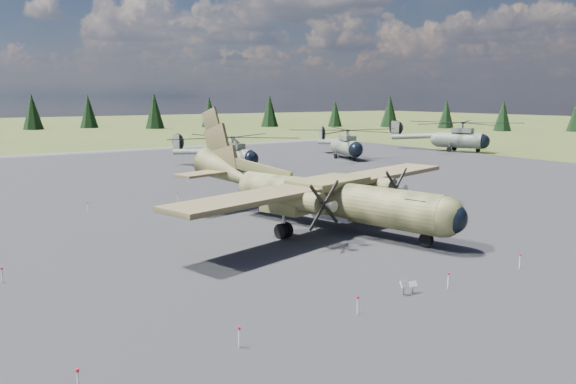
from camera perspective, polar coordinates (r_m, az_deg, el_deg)
ground at (r=38.36m, az=-1.70°, el=-4.78°), size 500.00×500.00×0.00m
apron at (r=46.90m, az=-8.25°, el=-2.20°), size 120.00×120.00×0.04m
transport_plane at (r=41.52m, az=3.03°, el=0.07°), size 27.78×24.88×9.21m
helicopter_near at (r=73.91m, az=-5.89°, el=4.65°), size 22.28×22.43×4.43m
helicopter_mid at (r=87.15m, az=5.93°, el=5.48°), size 22.16×22.80×4.57m
helicopter_far at (r=102.65m, az=17.02°, el=5.99°), size 26.61×26.61×5.19m
info_placard_left at (r=28.24m, az=11.69°, el=-9.26°), size 0.51×0.25×0.77m
info_placard_right at (r=28.60m, az=12.58°, el=-9.23°), size 0.43×0.23×0.64m
barrier_fence at (r=37.93m, az=-2.23°, el=-4.16°), size 33.12×29.62×0.85m
treeline at (r=36.69m, az=-9.00°, el=2.00°), size 291.65×295.50×10.90m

